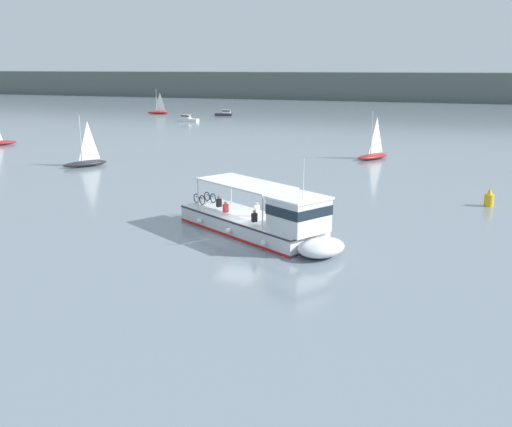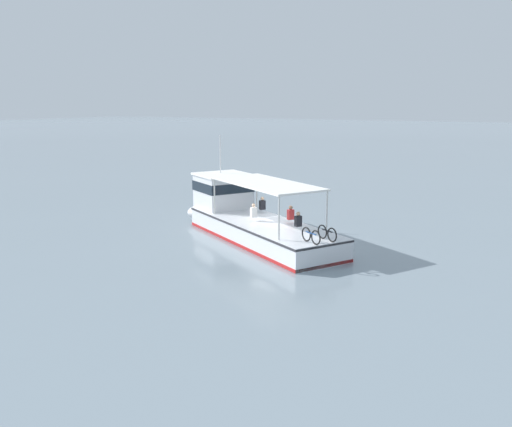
% 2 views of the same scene
% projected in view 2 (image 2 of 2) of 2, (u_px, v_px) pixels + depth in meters
% --- Properties ---
extents(ground_plane, '(400.00, 400.00, 0.00)m').
position_uv_depth(ground_plane, '(278.00, 238.00, 28.55)').
color(ground_plane, gray).
extents(ferry_main, '(12.56, 9.01, 5.32)m').
position_uv_depth(ferry_main, '(247.00, 217.00, 29.08)').
color(ferry_main, silver).
rests_on(ferry_main, ground).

